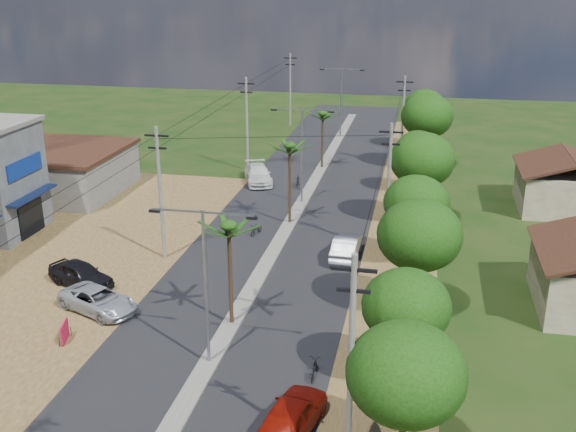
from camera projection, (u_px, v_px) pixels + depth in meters
name	position (u px, v px, depth m)	size (l,w,h in m)	color
ground	(209.00, 364.00, 32.99)	(160.00, 160.00, 0.00)	black
road	(276.00, 249.00, 46.82)	(12.00, 110.00, 0.04)	black
median	(284.00, 233.00, 49.56)	(1.00, 90.00, 0.18)	#605E56
dirt_lot_west	(24.00, 272.00, 43.18)	(18.00, 46.00, 0.04)	#50381B
dirt_shoulder_east	(399.00, 258.00, 45.22)	(5.00, 90.00, 0.03)	#50381B
low_shed	(62.00, 171.00, 58.41)	(10.40, 10.40, 3.95)	#605E56
house_east_far	(565.00, 181.00, 54.05)	(7.60, 7.50, 4.60)	gray
tree_east_a	(406.00, 374.00, 24.15)	(4.40, 4.40, 6.37)	black
tree_east_b	(406.00, 307.00, 29.85)	(4.00, 4.00, 5.83)	black
tree_east_c	(420.00, 235.00, 35.98)	(4.60, 4.60, 6.83)	black
tree_east_d	(416.00, 203.00, 42.66)	(4.20, 4.20, 6.13)	black
tree_east_e	(422.00, 160.00, 49.75)	(4.80, 4.80, 7.14)	black
tree_east_f	(418.00, 149.00, 57.61)	(3.80, 3.80, 5.52)	black
tree_east_g	(427.00, 116.00, 64.42)	(5.00, 5.00, 7.38)	black
tree_east_h	(425.00, 107.00, 72.05)	(4.40, 4.40, 6.52)	black
palm_median_near	(229.00, 230.00, 34.81)	(2.00, 2.00, 6.15)	black
palm_median_mid	(290.00, 149.00, 49.44)	(2.00, 2.00, 6.55)	black
palm_median_far	(323.00, 116.00, 64.41)	(2.00, 2.00, 5.85)	black
streetlight_near	(205.00, 275.00, 31.37)	(5.10, 0.18, 8.00)	gray
streetlight_mid	(302.00, 148.00, 54.43)	(5.10, 0.18, 8.00)	gray
streetlight_far	(341.00, 96.00, 77.48)	(5.10, 0.18, 8.00)	gray
utility_pole_w_b	(160.00, 191.00, 43.76)	(1.60, 0.24, 9.00)	#605E56
utility_pole_w_c	(247.00, 122.00, 64.05)	(1.60, 0.24, 9.00)	#605E56
utility_pole_w_d	(290.00, 88.00, 83.42)	(1.60, 0.24, 9.00)	#605E56
utility_pole_e_a	(351.00, 361.00, 24.44)	(1.60, 0.24, 9.00)	#605E56
utility_pole_e_b	(388.00, 186.00, 44.72)	(1.60, 0.24, 9.00)	#605E56
utility_pole_e_c	(403.00, 120.00, 65.01)	(1.60, 0.24, 9.00)	#605E56
car_red_near	(291.00, 417.00, 27.76)	(1.91, 4.75, 1.62)	maroon
car_silver_mid	(346.00, 247.00, 45.10)	(1.60, 4.59, 1.51)	#AEB2B7
car_white_far	(258.00, 175.00, 61.43)	(2.18, 5.37, 1.56)	silver
car_parked_silver	(98.00, 301.00, 37.92)	(2.24, 4.85, 1.35)	#AEB2B7
car_parked_dark	(81.00, 275.00, 40.98)	(1.82, 4.53, 1.54)	black
moto_rider_east	(314.00, 370.00, 31.78)	(0.55, 1.57, 0.82)	black
moto_rider_west_a	(256.00, 230.00, 49.24)	(0.54, 1.55, 0.81)	black
moto_rider_west_b	(298.00, 182.00, 60.29)	(0.48, 1.70, 1.02)	black
roadside_sign	(65.00, 332.00, 34.85)	(0.41, 1.28, 1.08)	#A20F31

